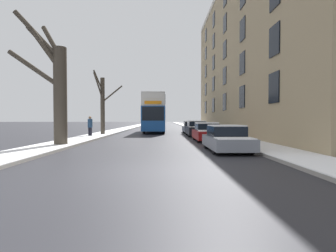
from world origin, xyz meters
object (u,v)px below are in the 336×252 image
(parked_car_1, at_px, (207,132))
(pedestrian_left_sidewalk, at_px, (90,126))
(parked_car_0, at_px, (227,139))
(parked_car_2, at_px, (197,129))
(bare_tree_left_0, at_px, (56,86))
(double_decker_bus, at_px, (155,112))
(parked_car_3, at_px, (191,128))
(oncoming_van, at_px, (151,121))
(bare_tree_left_1, at_px, (103,104))

(parked_car_1, xyz_separation_m, pedestrian_left_sidewalk, (-9.63, 4.04, 0.38))
(parked_car_0, relative_size, parked_car_2, 0.93)
(bare_tree_left_0, relative_size, pedestrian_left_sidewalk, 4.02)
(double_decker_bus, relative_size, pedestrian_left_sidewalk, 5.96)
(parked_car_3, bearing_deg, parked_car_0, -90.00)
(double_decker_bus, xyz_separation_m, parked_car_2, (4.25, -7.37, -1.84))
(pedestrian_left_sidewalk, bearing_deg, parked_car_3, -114.12)
(double_decker_bus, xyz_separation_m, pedestrian_left_sidewalk, (-5.38, -9.24, -1.50))
(double_decker_bus, xyz_separation_m, oncoming_van, (-1.49, 19.24, -1.30))
(parked_car_2, relative_size, parked_car_3, 1.05)
(bare_tree_left_0, distance_m, parked_car_1, 10.49)
(bare_tree_left_0, height_order, parked_car_1, bare_tree_left_0)
(parked_car_2, xyz_separation_m, oncoming_van, (-5.74, 26.61, 0.54))
(bare_tree_left_0, xyz_separation_m, pedestrian_left_sidewalk, (-0.33, 7.99, -2.45))
(bare_tree_left_1, relative_size, parked_car_0, 1.51)
(double_decker_bus, bearing_deg, parked_car_2, -60.03)
(bare_tree_left_0, height_order, parked_car_3, bare_tree_left_0)
(parked_car_2, bearing_deg, pedestrian_left_sidewalk, -168.99)
(parked_car_1, bearing_deg, pedestrian_left_sidewalk, 157.24)
(bare_tree_left_1, relative_size, oncoming_van, 1.14)
(bare_tree_left_0, bearing_deg, parked_car_0, -12.56)
(bare_tree_left_0, xyz_separation_m, bare_tree_left_1, (0.19, 10.59, -0.38))
(parked_car_0, bearing_deg, bare_tree_left_1, 125.74)
(oncoming_van, xyz_separation_m, pedestrian_left_sidewalk, (-3.89, -28.48, -0.20))
(oncoming_van, bearing_deg, pedestrian_left_sidewalk, -97.78)
(bare_tree_left_0, distance_m, pedestrian_left_sidewalk, 8.36)
(double_decker_bus, height_order, pedestrian_left_sidewalk, double_decker_bus)
(bare_tree_left_0, bearing_deg, pedestrian_left_sidewalk, 92.38)
(parked_car_3, height_order, pedestrian_left_sidewalk, pedestrian_left_sidewalk)
(parked_car_0, bearing_deg, parked_car_2, 90.00)
(parked_car_1, height_order, pedestrian_left_sidewalk, pedestrian_left_sidewalk)
(pedestrian_left_sidewalk, bearing_deg, double_decker_bus, -91.73)
(double_decker_bus, distance_m, pedestrian_left_sidewalk, 10.80)
(bare_tree_left_0, bearing_deg, parked_car_2, 46.69)
(parked_car_0, distance_m, parked_car_1, 6.02)
(oncoming_van, bearing_deg, parked_car_1, -80.00)
(parked_car_3, bearing_deg, pedestrian_left_sidewalk, -142.60)
(bare_tree_left_1, relative_size, parked_car_1, 1.55)
(bare_tree_left_1, bearing_deg, parked_car_0, -54.26)
(parked_car_1, bearing_deg, parked_car_3, 90.00)
(double_decker_bus, distance_m, parked_car_2, 8.70)
(parked_car_0, distance_m, pedestrian_left_sidewalk, 13.93)
(parked_car_1, distance_m, pedestrian_left_sidewalk, 10.45)
(bare_tree_left_0, height_order, pedestrian_left_sidewalk, bare_tree_left_0)
(parked_car_3, distance_m, oncoming_van, 21.89)
(double_decker_bus, bearing_deg, bare_tree_left_0, -106.33)
(parked_car_2, distance_m, parked_car_3, 5.49)
(parked_car_1, relative_size, oncoming_van, 0.74)
(pedestrian_left_sidewalk, bearing_deg, oncoming_van, -69.30)
(bare_tree_left_0, height_order, parked_car_0, bare_tree_left_0)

